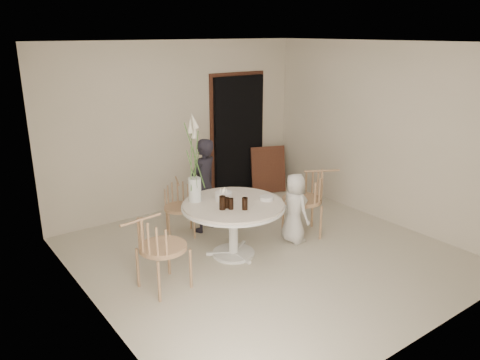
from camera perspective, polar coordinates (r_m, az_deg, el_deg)
ground at (r=6.28m, az=3.18°, el=-9.04°), size 4.50×4.50×0.00m
room_shell at (r=5.74m, az=3.45°, el=5.55°), size 4.50×4.50×4.50m
doorway at (r=8.24m, az=-0.18°, el=5.28°), size 1.00×0.10×2.10m
door_trim at (r=8.26m, az=-0.35°, el=5.73°), size 1.12×0.03×2.22m
table at (r=6.02m, az=-0.82°, el=-3.84°), size 1.33×1.33×0.73m
picture_frame at (r=8.51m, az=3.47°, el=1.27°), size 0.66×0.40×0.84m
chair_far at (r=6.81m, az=-7.49°, el=-2.40°), size 0.54×0.56×0.77m
chair_right at (r=6.74m, az=8.74°, el=-1.53°), size 0.72×0.70×0.97m
chair_left at (r=5.27m, az=-10.60°, el=-7.52°), size 0.60×0.56×0.94m
girl at (r=6.78m, az=-4.47°, el=-0.68°), size 0.59×0.48×1.38m
boy at (r=6.50m, az=6.70°, el=-3.44°), size 0.34×0.50×0.99m
birthday_cake at (r=6.07m, az=-2.02°, el=-1.97°), size 0.22×0.22×0.16m
cola_tumbler_a at (r=5.75m, az=-1.11°, el=-2.92°), size 0.07×0.07×0.14m
cola_tumbler_b at (r=5.73m, az=0.60°, el=-2.90°), size 0.08×0.08×0.16m
cola_tumbler_c at (r=5.74m, az=-2.16°, el=-2.80°), size 0.10×0.10×0.17m
cola_tumbler_d at (r=5.80m, az=-1.61°, el=-2.79°), size 0.08×0.08×0.13m
plate_stack at (r=6.09m, az=3.26°, el=-2.21°), size 0.23×0.23×0.04m
flower_vase at (r=5.95m, az=-5.60°, el=1.14°), size 0.17×0.17×1.16m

